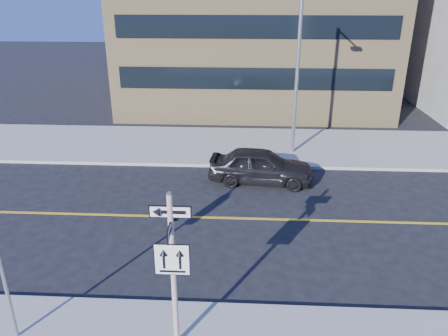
{
  "coord_description": "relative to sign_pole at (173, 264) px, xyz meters",
  "views": [
    {
      "loc": [
        1.58,
        -10.6,
        8.17
      ],
      "look_at": [
        0.79,
        4.0,
        2.07
      ],
      "focal_mm": 35.0,
      "sensor_mm": 36.0,
      "label": 1
    }
  ],
  "objects": [
    {
      "name": "ground",
      "position": [
        0.0,
        2.51,
        -2.44
      ],
      "size": [
        120.0,
        120.0,
        0.0
      ],
      "primitive_type": "plane",
      "color": "black",
      "rests_on": "ground"
    },
    {
      "name": "sign_pole",
      "position": [
        0.0,
        0.0,
        0.0
      ],
      "size": [
        0.92,
        0.92,
        4.06
      ],
      "color": "white",
      "rests_on": "near_sidewalk"
    },
    {
      "name": "streetlight_a",
      "position": [
        4.0,
        13.27,
        2.32
      ],
      "size": [
        0.55,
        2.25,
        8.0
      ],
      "color": "gray",
      "rests_on": "far_sidewalk"
    },
    {
      "name": "parked_car_a",
      "position": [
        2.25,
        9.93,
        -1.65
      ],
      "size": [
        2.28,
        4.75,
        1.57
      ],
      "primitive_type": "imported",
      "rotation": [
        0.0,
        0.0,
        1.47
      ],
      "color": "black",
      "rests_on": "ground"
    }
  ]
}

